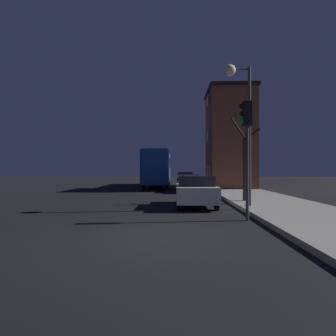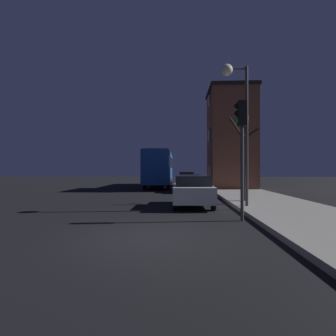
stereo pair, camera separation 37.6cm
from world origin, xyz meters
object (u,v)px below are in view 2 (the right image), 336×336
(car_mid_lane, at_px, (189,183))
(car_far_lane, at_px, (186,179))
(bus, at_px, (160,166))
(car_near_lane, at_px, (193,190))
(streetlamp, at_px, (235,98))
(traffic_light, at_px, (241,135))
(bare_tree, at_px, (244,161))

(car_mid_lane, bearing_deg, car_far_lane, 90.09)
(bus, distance_m, car_mid_lane, 7.51)
(car_near_lane, relative_size, car_far_lane, 0.87)
(streetlamp, relative_size, car_mid_lane, 1.67)
(car_near_lane, bearing_deg, car_far_lane, 89.68)
(traffic_light, xyz_separation_m, car_near_lane, (-1.55, 3.56, -2.29))
(streetlamp, relative_size, car_near_lane, 1.67)
(streetlamp, xyz_separation_m, traffic_light, (-0.36, -2.63, -2.03))
(streetlamp, distance_m, car_far_lane, 17.55)
(bus, bearing_deg, bare_tree, -68.27)
(traffic_light, xyz_separation_m, car_mid_lane, (-1.45, 11.98, -2.35))
(bus, bearing_deg, car_near_lane, -79.47)
(streetlamp, bearing_deg, car_mid_lane, 100.94)
(car_mid_lane, distance_m, car_far_lane, 7.57)
(traffic_light, relative_size, bus, 0.37)
(car_mid_lane, height_order, car_far_lane, car_far_lane)
(bare_tree, relative_size, car_near_lane, 1.20)
(traffic_light, relative_size, car_mid_lane, 1.11)
(car_mid_lane, bearing_deg, bus, 113.37)
(streetlamp, xyz_separation_m, car_far_lane, (-1.82, 16.92, -4.31))
(streetlamp, relative_size, traffic_light, 1.51)
(streetlamp, bearing_deg, car_far_lane, 96.14)
(car_mid_lane, bearing_deg, streetlamp, -79.06)
(traffic_light, distance_m, car_far_lane, 19.74)
(car_far_lane, bearing_deg, bus, -164.61)
(car_near_lane, bearing_deg, car_mid_lane, 89.31)
(car_near_lane, bearing_deg, bare_tree, 22.01)
(traffic_light, height_order, bus, traffic_light)
(car_mid_lane, bearing_deg, bare_tree, -69.82)
(car_near_lane, height_order, car_far_lane, car_far_lane)
(car_near_lane, xyz_separation_m, car_mid_lane, (0.10, 8.42, -0.06))
(traffic_light, bearing_deg, bus, 103.13)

